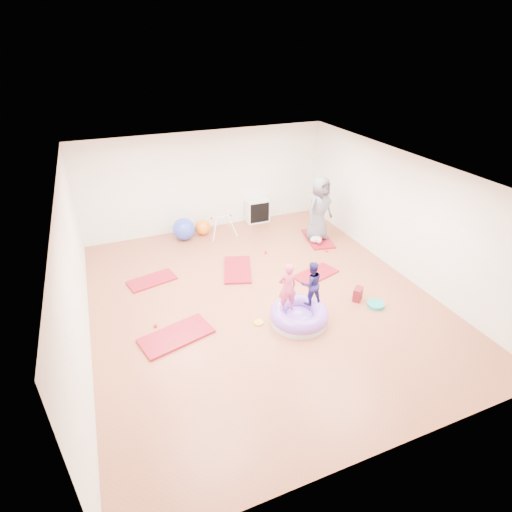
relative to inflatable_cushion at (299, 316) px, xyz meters
name	(u,v)px	position (x,y,z in m)	size (l,w,h in m)	color
room	(262,241)	(-0.39, 1.02, 1.26)	(7.01, 8.01, 2.81)	#9D563A
gym_mat_front_left	(176,336)	(-2.37, 0.45, -0.11)	(1.34, 0.67, 0.06)	maroon
gym_mat_mid_left	(152,280)	(-2.48, 2.61, -0.12)	(1.08, 0.54, 0.04)	maroon
gym_mat_center_back	(237,269)	(-0.47, 2.32, -0.12)	(1.25, 0.63, 0.05)	maroon
gym_mat_right	(316,274)	(1.19, 1.42, -0.12)	(1.06, 0.53, 0.04)	maroon
gym_mat_rear_right	(318,239)	(2.19, 3.04, -0.12)	(1.24, 0.62, 0.05)	maroon
inflatable_cushion	(299,316)	(0.00, 0.00, 0.00)	(1.16, 1.16, 0.37)	silver
child_pink	(288,285)	(-0.23, 0.11, 0.71)	(0.38, 0.25, 1.03)	#D84670
child_navy	(311,281)	(0.30, 0.13, 0.66)	(0.45, 0.35, 0.94)	navy
adult_caregiver	(319,209)	(2.15, 3.04, 0.79)	(0.86, 0.56, 1.76)	slate
infant	(317,239)	(2.00, 2.80, 0.01)	(0.34, 0.34, 0.20)	#ACC7F6
ball_pit_balls	(290,286)	(0.39, 1.16, -0.10)	(4.79, 3.03, 0.08)	red
exercise_ball_blue	(184,229)	(-1.26, 4.47, 0.17)	(0.62, 0.62, 0.62)	blue
exercise_ball_orange	(203,227)	(-0.70, 4.58, 0.08)	(0.44, 0.44, 0.44)	orange
infant_play_gym	(221,222)	(-0.21, 4.35, 0.24)	(0.75, 0.71, 0.57)	white
cube_shelf	(258,211)	(1.09, 4.81, 0.21)	(0.70, 0.34, 0.70)	white
balance_disc	(376,305)	(1.74, -0.16, -0.10)	(0.37, 0.37, 0.08)	teal
backpack	(358,294)	(1.51, 0.18, 0.01)	(0.26, 0.16, 0.30)	red
yellow_toy	(258,323)	(-0.77, 0.25, -0.13)	(0.20, 0.20, 0.03)	gold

